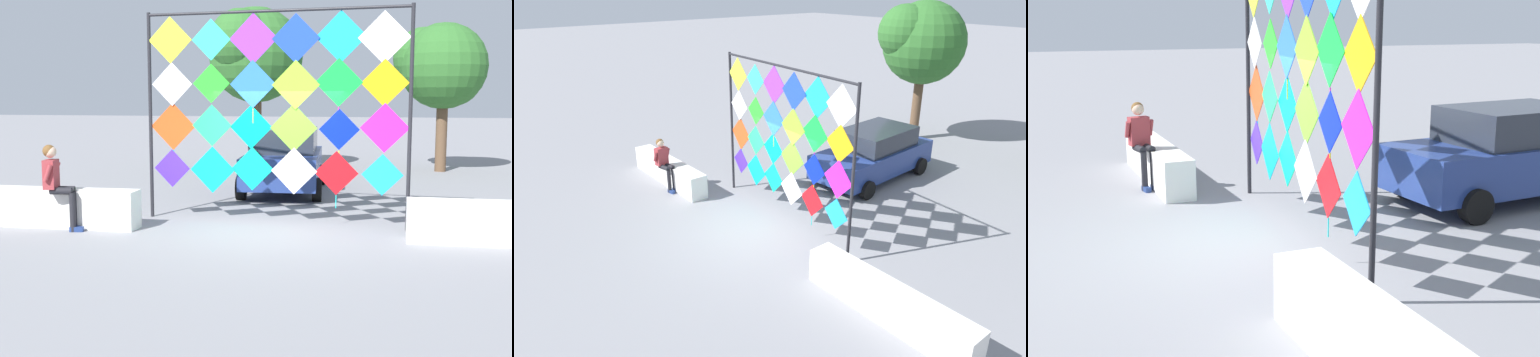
# 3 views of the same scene
# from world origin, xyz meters

# --- Properties ---
(ground) EXTENTS (120.00, 120.00, 0.00)m
(ground) POSITION_xyz_m (0.00, 0.00, 0.00)
(ground) COLOR gray
(plaza_ledge_left) EXTENTS (3.58, 0.53, 0.71)m
(plaza_ledge_left) POSITION_xyz_m (-4.18, -0.22, 0.35)
(plaza_ledge_left) COLOR silver
(plaza_ledge_left) RESTS_ON ground
(plaza_ledge_right) EXTENTS (3.58, 0.53, 0.71)m
(plaza_ledge_right) POSITION_xyz_m (4.18, -0.22, 0.35)
(plaza_ledge_right) COLOR silver
(plaza_ledge_right) RESTS_ON ground
(kite_display_rack) EXTENTS (5.06, 0.49, 4.01)m
(kite_display_rack) POSITION_xyz_m (-0.03, 0.85, 2.38)
(kite_display_rack) COLOR #232328
(kite_display_rack) RESTS_ON ground
(seated_vendor) EXTENTS (0.72, 0.55, 1.56)m
(seated_vendor) POSITION_xyz_m (-3.72, -0.59, 0.92)
(seated_vendor) COLOR black
(seated_vendor) RESTS_ON ground
(parked_car) EXTENTS (2.17, 4.20, 1.59)m
(parked_car) POSITION_xyz_m (-0.45, 4.94, 0.81)
(parked_car) COLOR navy
(parked_car) RESTS_ON ground
(tree_far_right) EXTENTS (3.00, 3.19, 5.17)m
(tree_far_right) POSITION_xyz_m (-2.14, 9.19, 3.78)
(tree_far_right) COLOR brown
(tree_far_right) RESTS_ON ground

